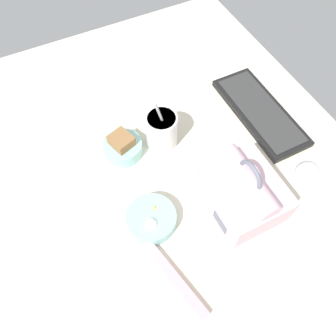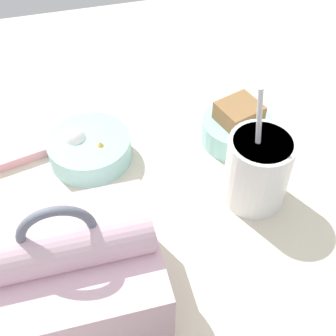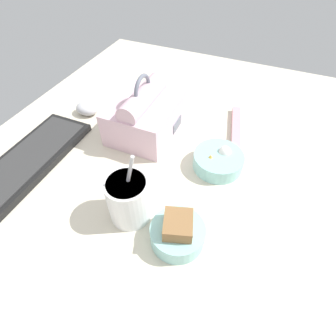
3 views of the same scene
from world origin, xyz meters
The scene contains 8 objects.
desk_surface centered at (0.00, 0.00, 1.00)cm, with size 140.00×110.00×2.00cm.
keyboard centered at (-8.47, 35.73, 3.02)cm, with size 34.34×13.63×2.10cm.
lunch_bag centered at (14.01, 13.70, 7.96)cm, with size 20.02×16.73×17.72cm.
soup_cup centered at (-12.40, 4.14, 7.64)cm, with size 8.82×8.82×18.02cm.
bento_bowl_sandwich centered at (-14.02, -7.34, 4.68)cm, with size 10.94×10.94×7.18cm.
bento_bowl_snacks centered at (8.91, -9.14, 4.14)cm, with size 12.50×12.50×5.37cm.
computer_mouse centered at (15.02, 34.54, 3.81)cm, with size 5.44×7.07×3.63cm.
chopstick_case centered at (24.14, -10.40, 2.80)cm, with size 21.21×6.97×1.60cm.
Camera 3 is at (-38.18, -15.58, 51.13)cm, focal length 28.00 mm.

